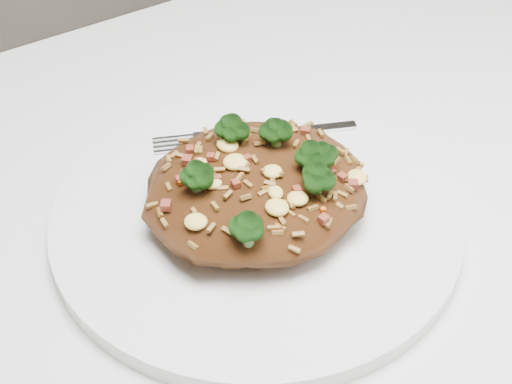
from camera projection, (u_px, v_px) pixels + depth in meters
plate at (256, 215)px, 0.50m from camera, size 0.29×0.29×0.01m
fried_rice at (257, 180)px, 0.48m from camera, size 0.16×0.14×0.06m
fork at (266, 134)px, 0.56m from camera, size 0.15×0.08×0.00m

